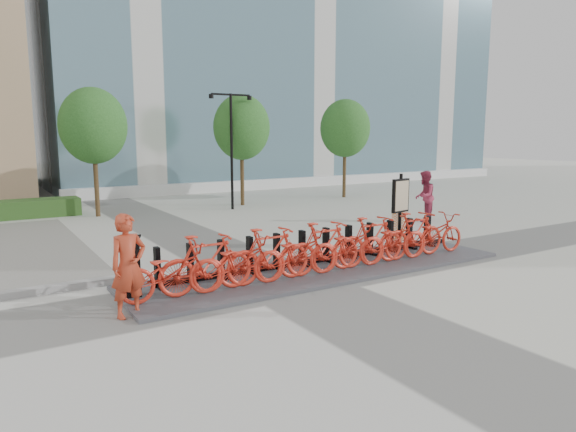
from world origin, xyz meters
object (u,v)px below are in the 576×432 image
bike_0 (172,271)px  kiosk (131,266)px  worker_red (128,266)px  map_sign (401,199)px  construction_barrel (399,224)px  pedestrian (424,196)px

bike_0 → kiosk: size_ratio=1.65×
kiosk → worker_red: bearing=-97.5°
kiosk → map_sign: (7.96, 0.86, 0.73)m
bike_0 → kiosk: kiosk is taller
worker_red → construction_barrel: worker_red is taller
worker_red → map_sign: bearing=-1.7°
bike_0 → kiosk: 0.83m
pedestrian → construction_barrel: (-3.11, -1.91, -0.49)m
kiosk → construction_barrel: (8.85, 1.80, -0.21)m
bike_0 → worker_red: (-0.90, -0.36, 0.31)m
bike_0 → map_sign: 7.52m
kiosk → construction_barrel: 9.03m
construction_barrel → map_sign: 1.60m
kiosk → construction_barrel: kiosk is taller
kiosk → pedestrian: size_ratio=0.65×
pedestrian → construction_barrel: bearing=-0.5°
kiosk → pedestrian: pedestrian is taller
worker_red → bike_0: bearing=7.6°
construction_barrel → map_sign: size_ratio=0.44×
construction_barrel → pedestrian: bearing=31.6°
bike_0 → map_sign: map_sign is taller
construction_barrel → worker_red: bearing=-163.4°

